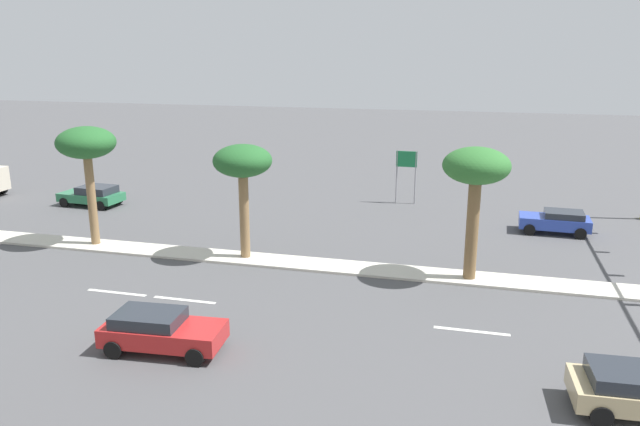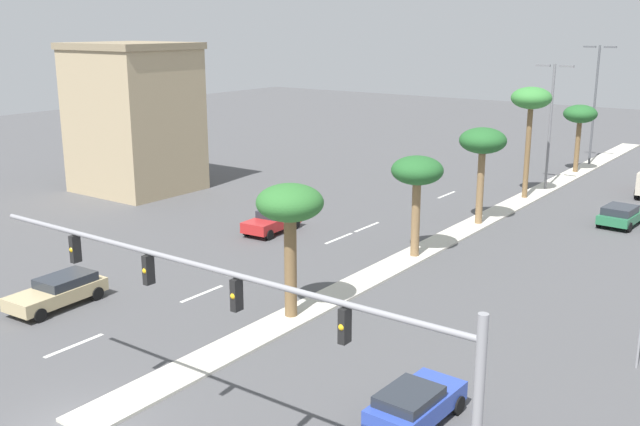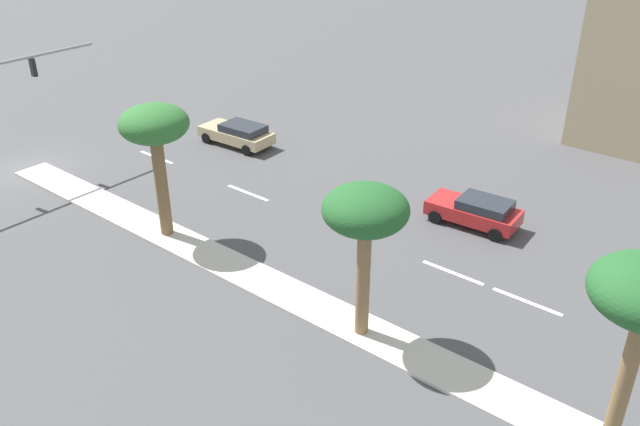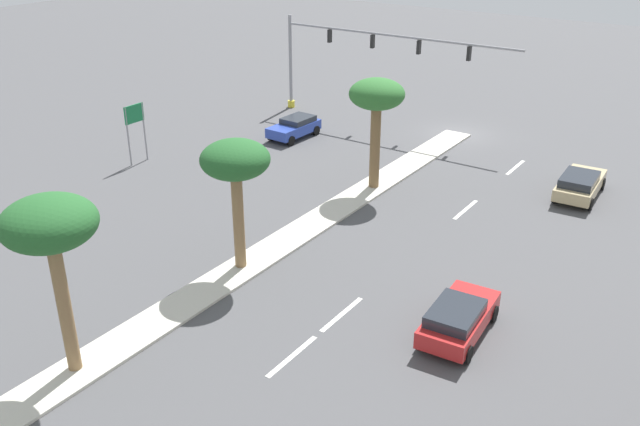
# 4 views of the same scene
# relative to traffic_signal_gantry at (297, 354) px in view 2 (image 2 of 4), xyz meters

# --- Properties ---
(ground_plane) EXTENTS (160.00, 160.00, 0.00)m
(ground_plane) POSITION_rel_traffic_signal_gantry_xyz_m (-8.31, 26.50, -4.58)
(ground_plane) COLOR #4C4C4F
(median_curb) EXTENTS (1.80, 71.19, 0.12)m
(median_curb) POSITION_rel_traffic_signal_gantry_xyz_m (-8.31, 34.41, -4.52)
(median_curb) COLOR beige
(median_curb) RESTS_ON ground
(lane_stripe_center) EXTENTS (0.20, 2.80, 0.01)m
(lane_stripe_center) POSITION_rel_traffic_signal_gantry_xyz_m (-13.76, 2.81, -4.57)
(lane_stripe_center) COLOR silver
(lane_stripe_center) RESTS_ON ground
(lane_stripe_far) EXTENTS (0.20, 2.80, 0.01)m
(lane_stripe_far) POSITION_rel_traffic_signal_gantry_xyz_m (-13.76, 10.13, -4.57)
(lane_stripe_far) COLOR silver
(lane_stripe_far) RESTS_ON ground
(lane_stripe_front) EXTENTS (0.20, 2.80, 0.01)m
(lane_stripe_front) POSITION_rel_traffic_signal_gantry_xyz_m (-13.76, 21.89, -4.57)
(lane_stripe_front) COLOR silver
(lane_stripe_front) RESTS_ON ground
(lane_stripe_rear) EXTENTS (0.20, 2.80, 0.01)m
(lane_stripe_rear) POSITION_rel_traffic_signal_gantry_xyz_m (-13.76, 25.10, -4.57)
(lane_stripe_rear) COLOR silver
(lane_stripe_rear) RESTS_ON ground
(lane_stripe_trailing) EXTENTS (0.20, 2.80, 0.01)m
(lane_stripe_trailing) POSITION_rel_traffic_signal_gantry_xyz_m (-13.76, 36.52, -4.57)
(lane_stripe_trailing) COLOR silver
(lane_stripe_trailing) RESTS_ON ground
(traffic_signal_gantry) EXTENTS (17.78, 0.53, 6.87)m
(traffic_signal_gantry) POSITION_rel_traffic_signal_gantry_xyz_m (0.00, 0.00, 0.00)
(traffic_signal_gantry) COLOR gray
(traffic_signal_gantry) RESTS_ON ground
(commercial_building) EXTENTS (8.51, 7.84, 11.42)m
(commercial_building) POSITION_rel_traffic_signal_gantry_xyz_m (-34.36, 23.76, 1.15)
(commercial_building) COLOR tan
(commercial_building) RESTS_ON ground
(palm_tree_mid) EXTENTS (2.94, 2.94, 6.01)m
(palm_tree_mid) POSITION_rel_traffic_signal_gantry_xyz_m (-8.40, 10.35, 0.48)
(palm_tree_mid) COLOR brown
(palm_tree_mid) RESTS_ON median_curb
(palm_tree_leading) EXTENTS (2.87, 2.87, 5.68)m
(palm_tree_leading) POSITION_rel_traffic_signal_gantry_xyz_m (-8.18, 21.30, 0.24)
(palm_tree_leading) COLOR olive
(palm_tree_leading) RESTS_ON median_curb
(palm_tree_outboard) EXTENTS (3.01, 3.01, 6.27)m
(palm_tree_outboard) POSITION_rel_traffic_signal_gantry_xyz_m (-8.16, 29.88, 0.80)
(palm_tree_outboard) COLOR olive
(palm_tree_outboard) RESTS_ON median_curb
(palm_tree_trailing) EXTENTS (2.92, 2.92, 8.23)m
(palm_tree_trailing) POSITION_rel_traffic_signal_gantry_xyz_m (-8.43, 38.75, 2.69)
(palm_tree_trailing) COLOR brown
(palm_tree_trailing) RESTS_ON median_curb
(palm_tree_right) EXTENTS (2.86, 2.86, 5.89)m
(palm_tree_right) POSITION_rel_traffic_signal_gantry_xyz_m (-8.43, 50.97, 0.48)
(palm_tree_right) COLOR brown
(palm_tree_right) RESTS_ON median_curb
(street_lamp_center) EXTENTS (2.90, 0.24, 9.71)m
(street_lamp_center) POSITION_rel_traffic_signal_gantry_xyz_m (-8.22, 42.70, 1.24)
(street_lamp_center) COLOR slate
(street_lamp_center) RESTS_ON median_curb
(street_lamp_front) EXTENTS (2.90, 0.24, 10.80)m
(street_lamp_front) POSITION_rel_traffic_signal_gantry_xyz_m (-8.57, 55.53, 1.80)
(street_lamp_front) COLOR #515459
(street_lamp_front) RESTS_ON median_curb
(sedan_red_outboard) EXTENTS (2.18, 4.30, 1.40)m
(sedan_red_outboard) POSITION_rel_traffic_signal_gantry_xyz_m (-17.98, 20.66, -3.82)
(sedan_red_outboard) COLOR red
(sedan_red_outboard) RESTS_ON ground
(sedan_green_inboard) EXTENTS (2.31, 4.23, 1.36)m
(sedan_green_inboard) POSITION_rel_traffic_signal_gantry_xyz_m (-0.58, 35.17, -3.84)
(sedan_green_inboard) COLOR #287047
(sedan_green_inboard) RESTS_ON ground
(sedan_blue_center) EXTENTS (1.99, 3.90, 1.32)m
(sedan_blue_center) POSITION_rel_traffic_signal_gantry_xyz_m (0.42, 5.71, -3.85)
(sedan_blue_center) COLOR #2D47AD
(sedan_blue_center) RESTS_ON ground
(sedan_tan_trailing) EXTENTS (2.20, 4.66, 1.37)m
(sedan_tan_trailing) POSITION_rel_traffic_signal_gantry_xyz_m (-18.04, 5.13, -3.83)
(sedan_tan_trailing) COLOR tan
(sedan_tan_trailing) RESTS_ON ground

